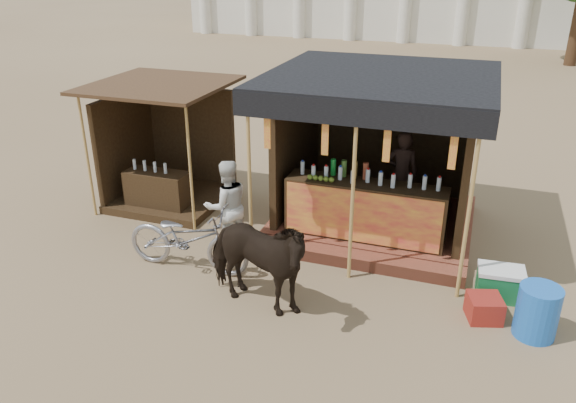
# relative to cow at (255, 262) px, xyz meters

# --- Properties ---
(ground) EXTENTS (120.00, 120.00, 0.00)m
(ground) POSITION_rel_cow_xyz_m (0.03, -0.34, -0.74)
(ground) COLOR #846B4C
(ground) RESTS_ON ground
(main_stall) EXTENTS (3.60, 3.61, 2.78)m
(main_stall) POSITION_rel_cow_xyz_m (1.05, 3.01, 0.29)
(main_stall) COLOR brown
(main_stall) RESTS_ON ground
(secondary_stall) EXTENTS (2.40, 2.40, 2.38)m
(secondary_stall) POSITION_rel_cow_xyz_m (-3.14, 2.89, 0.12)
(secondary_stall) COLOR #352513
(secondary_stall) RESTS_ON ground
(cow) EXTENTS (1.87, 1.14, 1.47)m
(cow) POSITION_rel_cow_xyz_m (0.00, 0.00, 0.00)
(cow) COLOR black
(cow) RESTS_ON ground
(motorbike) EXTENTS (2.02, 0.76, 1.05)m
(motorbike) POSITION_rel_cow_xyz_m (-1.39, 0.65, -0.21)
(motorbike) COLOR gray
(motorbike) RESTS_ON ground
(bystander) EXTENTS (0.96, 0.95, 1.56)m
(bystander) POSITION_rel_cow_xyz_m (-1.09, 1.44, 0.04)
(bystander) COLOR silver
(bystander) RESTS_ON ground
(blue_barrel) EXTENTS (0.63, 0.63, 0.71)m
(blue_barrel) POSITION_rel_cow_xyz_m (3.62, 0.62, -0.38)
(blue_barrel) COLOR blue
(blue_barrel) RESTS_ON ground
(red_crate) EXTENTS (0.54, 0.53, 0.33)m
(red_crate) POSITION_rel_cow_xyz_m (3.00, 0.78, -0.57)
(red_crate) COLOR maroon
(red_crate) RESTS_ON ground
(cooler) EXTENTS (0.67, 0.49, 0.46)m
(cooler) POSITION_rel_cow_xyz_m (3.19, 1.40, -0.50)
(cooler) COLOR #19723A
(cooler) RESTS_ON ground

